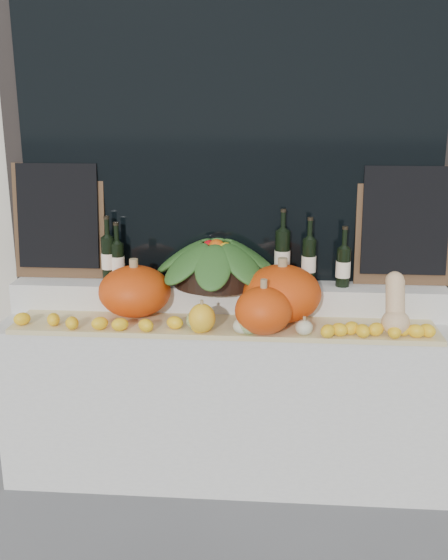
# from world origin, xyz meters

# --- Properties ---
(storefront_facade) EXTENTS (7.00, 0.94, 4.50)m
(storefront_facade) POSITION_xyz_m (0.00, 2.25, 2.25)
(storefront_facade) COLOR beige
(storefront_facade) RESTS_ON ground
(display_sill) EXTENTS (2.30, 0.55, 0.88)m
(display_sill) POSITION_xyz_m (0.00, 1.52, 0.44)
(display_sill) COLOR silver
(display_sill) RESTS_ON ground
(rear_tier) EXTENTS (2.30, 0.25, 0.16)m
(rear_tier) POSITION_xyz_m (0.00, 1.68, 0.96)
(rear_tier) COLOR silver
(rear_tier) RESTS_ON display_sill
(straw_bedding) EXTENTS (2.10, 0.32, 0.02)m
(straw_bedding) POSITION_xyz_m (0.00, 1.40, 0.89)
(straw_bedding) COLOR tan
(straw_bedding) RESTS_ON display_sill
(pumpkin_left) EXTENTS (0.48, 0.48, 0.26)m
(pumpkin_left) POSITION_xyz_m (-0.46, 1.50, 1.04)
(pumpkin_left) COLOR #D8440B
(pumpkin_left) RESTS_ON straw_bedding
(pumpkin_right) EXTENTS (0.44, 0.44, 0.29)m
(pumpkin_right) POSITION_xyz_m (0.29, 1.48, 1.05)
(pumpkin_right) COLOR #D8440B
(pumpkin_right) RESTS_ON straw_bedding
(pumpkin_center) EXTENTS (0.35, 0.35, 0.23)m
(pumpkin_center) POSITION_xyz_m (0.20, 1.29, 1.02)
(pumpkin_center) COLOR #D8440B
(pumpkin_center) RESTS_ON straw_bedding
(butternut_squash) EXTENTS (0.13, 0.20, 0.29)m
(butternut_squash) POSITION_xyz_m (0.82, 1.35, 1.03)
(butternut_squash) COLOR #DFB383
(butternut_squash) RESTS_ON straw_bedding
(decorative_gourds) EXTENTS (0.61, 0.16, 0.16)m
(decorative_gourds) POSITION_xyz_m (0.02, 1.29, 0.96)
(decorative_gourds) COLOR #396E21
(decorative_gourds) RESTS_ON straw_bedding
(lemon_heap) EXTENTS (2.20, 0.16, 0.06)m
(lemon_heap) POSITION_xyz_m (0.00, 1.29, 0.94)
(lemon_heap) COLOR yellow
(lemon_heap) RESTS_ON straw_bedding
(produce_bowl) EXTENTS (0.70, 0.70, 0.25)m
(produce_bowl) POSITION_xyz_m (-0.06, 1.66, 1.16)
(produce_bowl) COLOR black
(produce_bowl) RESTS_ON rear_tier
(wine_bottle_far_left) EXTENTS (0.08, 0.08, 0.35)m
(wine_bottle_far_left) POSITION_xyz_m (-0.64, 1.68, 1.16)
(wine_bottle_far_left) COLOR black
(wine_bottle_far_left) RESTS_ON rear_tier
(wine_bottle_near_left) EXTENTS (0.08, 0.08, 0.32)m
(wine_bottle_near_left) POSITION_xyz_m (-0.59, 1.68, 1.15)
(wine_bottle_near_left) COLOR black
(wine_bottle_near_left) RESTS_ON rear_tier
(wine_bottle_tall) EXTENTS (0.08, 0.08, 0.39)m
(wine_bottle_tall) POSITION_xyz_m (0.29, 1.72, 1.18)
(wine_bottle_tall) COLOR black
(wine_bottle_tall) RESTS_ON rear_tier
(wine_bottle_near_right) EXTENTS (0.08, 0.08, 0.36)m
(wine_bottle_near_right) POSITION_xyz_m (0.43, 1.68, 1.17)
(wine_bottle_near_right) COLOR black
(wine_bottle_near_right) RESTS_ON rear_tier
(wine_bottle_far_right) EXTENTS (0.08, 0.08, 0.32)m
(wine_bottle_far_right) POSITION_xyz_m (0.61, 1.66, 1.15)
(wine_bottle_far_right) COLOR black
(wine_bottle_far_right) RESTS_ON rear_tier
(chalkboard_left) EXTENTS (0.50, 0.09, 0.62)m
(chalkboard_left) POSITION_xyz_m (-0.92, 1.74, 1.36)
(chalkboard_left) COLOR #4C331E
(chalkboard_left) RESTS_ON rear_tier
(chalkboard_right) EXTENTS (0.50, 0.09, 0.62)m
(chalkboard_right) POSITION_xyz_m (0.92, 1.74, 1.36)
(chalkboard_right) COLOR #4C331E
(chalkboard_right) RESTS_ON rear_tier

